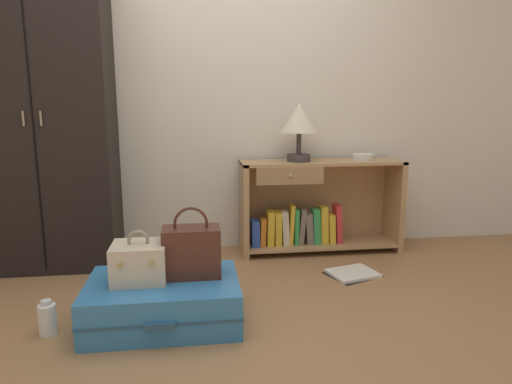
# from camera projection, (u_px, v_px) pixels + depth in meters

# --- Properties ---
(ground_plane) EXTENTS (9.00, 9.00, 0.00)m
(ground_plane) POSITION_uv_depth(u_px,v_px,m) (220.00, 342.00, 2.11)
(ground_plane) COLOR #9E7047
(back_wall) EXTENTS (6.40, 0.10, 2.60)m
(back_wall) POSITION_uv_depth(u_px,v_px,m) (205.00, 74.00, 3.32)
(back_wall) COLOR silver
(back_wall) RESTS_ON ground_plane
(wardrobe) EXTENTS (0.85, 0.47, 2.00)m
(wardrobe) POSITION_uv_depth(u_px,v_px,m) (44.00, 117.00, 2.95)
(wardrobe) COLOR black
(wardrobe) RESTS_ON ground_plane
(bookshelf) EXTENTS (1.18, 0.34, 0.68)m
(bookshelf) POSITION_uv_depth(u_px,v_px,m) (313.00, 208.00, 3.39)
(bookshelf) COLOR tan
(bookshelf) RESTS_ON ground_plane
(table_lamp) EXTENTS (0.27, 0.27, 0.41)m
(table_lamp) POSITION_uv_depth(u_px,v_px,m) (299.00, 122.00, 3.24)
(table_lamp) COLOR #3D3838
(table_lamp) RESTS_ON bookshelf
(bowl) EXTENTS (0.15, 0.15, 0.05)m
(bowl) POSITION_uv_depth(u_px,v_px,m) (363.00, 157.00, 3.36)
(bowl) COLOR silver
(bowl) RESTS_ON bookshelf
(suitcase_large) EXTENTS (0.76, 0.54, 0.22)m
(suitcase_large) POSITION_uv_depth(u_px,v_px,m) (164.00, 301.00, 2.29)
(suitcase_large) COLOR teal
(suitcase_large) RESTS_ON ground_plane
(train_case) EXTENTS (0.26, 0.24, 0.26)m
(train_case) POSITION_uv_depth(u_px,v_px,m) (139.00, 262.00, 2.26)
(train_case) COLOR beige
(train_case) RESTS_ON suitcase_large
(handbag) EXTENTS (0.29, 0.17, 0.36)m
(handbag) POSITION_uv_depth(u_px,v_px,m) (192.00, 251.00, 2.31)
(handbag) COLOR #472319
(handbag) RESTS_ON suitcase_large
(bottle) EXTENTS (0.08, 0.08, 0.17)m
(bottle) POSITION_uv_depth(u_px,v_px,m) (48.00, 319.00, 2.18)
(bottle) COLOR white
(bottle) RESTS_ON ground_plane
(open_book_on_floor) EXTENTS (0.38, 0.35, 0.02)m
(open_book_on_floor) POSITION_uv_depth(u_px,v_px,m) (353.00, 274.00, 2.95)
(open_book_on_floor) COLOR white
(open_book_on_floor) RESTS_ON ground_plane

